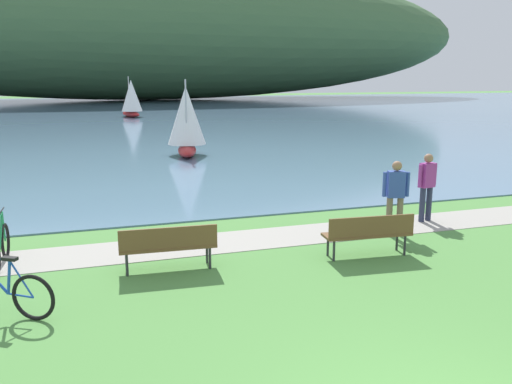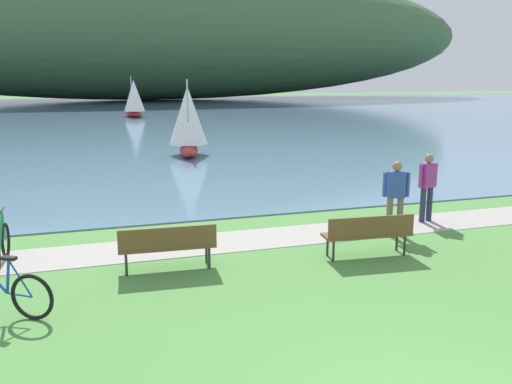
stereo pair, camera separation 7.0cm
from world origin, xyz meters
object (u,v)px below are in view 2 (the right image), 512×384
object	(u,v)px
park_bench_near_camera	(368,232)
park_bench_further_along	(168,244)
sailboat_toward_hillside	(188,120)
bicycle_beside_path	(1,291)
bicycle_leaning_near_bench	(0,246)
person_at_shoreline	(428,183)
person_on_the_grass	(396,193)
sailboat_nearest_to_shore	(134,98)

from	to	relation	value
park_bench_near_camera	park_bench_further_along	distance (m)	3.97
park_bench_near_camera	sailboat_toward_hillside	bearing A→B (deg)	93.04
park_bench_near_camera	bicycle_beside_path	size ratio (longest dim) A/B	1.19
bicycle_leaning_near_bench	bicycle_beside_path	xyz separation A→B (m)	(0.31, -2.41, 0.00)
park_bench_further_along	person_at_shoreline	world-z (taller)	person_at_shoreline
park_bench_near_camera	bicycle_beside_path	distance (m)	6.69
park_bench_further_along	sailboat_toward_hillside	bearing A→B (deg)	77.73
park_bench_further_along	bicycle_leaning_near_bench	bearing A→B (deg)	158.27
bicycle_leaning_near_bench	sailboat_toward_hillside	bearing A→B (deg)	65.16
person_at_shoreline	park_bench_near_camera	bearing A→B (deg)	-144.07
park_bench_further_along	bicycle_leaning_near_bench	xyz separation A→B (m)	(-3.01, 1.20, -0.12)
person_at_shoreline	bicycle_beside_path	bearing A→B (deg)	-163.74
person_on_the_grass	bicycle_beside_path	bearing A→B (deg)	-166.18
bicycle_leaning_near_bench	sailboat_toward_hillside	size ratio (longest dim) A/B	0.52
park_bench_near_camera	person_at_shoreline	world-z (taller)	person_at_shoreline
bicycle_beside_path	person_on_the_grass	bearing A→B (deg)	13.82
sailboat_toward_hillside	park_bench_near_camera	bearing A→B (deg)	-86.96
park_bench_near_camera	person_on_the_grass	xyz separation A→B (m)	(1.35, 1.20, 0.46)
park_bench_near_camera	sailboat_toward_hillside	world-z (taller)	sailboat_toward_hillside
bicycle_leaning_near_bench	person_on_the_grass	distance (m)	8.33
person_at_shoreline	sailboat_toward_hillside	distance (m)	13.46
bicycle_leaning_near_bench	person_on_the_grass	size ratio (longest dim) A/B	1.04
park_bench_near_camera	person_at_shoreline	distance (m)	3.38
bicycle_beside_path	person_on_the_grass	world-z (taller)	person_on_the_grass
person_on_the_grass	sailboat_toward_hillside	bearing A→B (deg)	98.85
park_bench_further_along	bicycle_leaning_near_bench	size ratio (longest dim) A/B	1.03
park_bench_further_along	person_at_shoreline	size ratio (longest dim) A/B	1.07
park_bench_near_camera	park_bench_further_along	xyz separation A→B (m)	(-3.95, 0.45, 0.00)
person_at_shoreline	person_on_the_grass	xyz separation A→B (m)	(-1.37, -0.76, 0.00)
bicycle_leaning_near_bench	person_at_shoreline	distance (m)	9.69
sailboat_toward_hillside	person_at_shoreline	bearing A→B (deg)	-74.87
park_bench_near_camera	person_at_shoreline	xyz separation A→B (m)	(2.72, 1.97, 0.46)
person_at_shoreline	person_on_the_grass	size ratio (longest dim) A/B	1.00
park_bench_near_camera	park_bench_further_along	bearing A→B (deg)	173.53
person_on_the_grass	sailboat_nearest_to_shore	size ratio (longest dim) A/B	0.49
sailboat_nearest_to_shore	park_bench_further_along	bearing A→B (deg)	-94.43
park_bench_near_camera	park_bench_further_along	size ratio (longest dim) A/B	1.01
park_bench_further_along	sailboat_toward_hillside	world-z (taller)	sailboat_toward_hillside
person_at_shoreline	bicycle_leaning_near_bench	bearing A→B (deg)	-178.09
sailboat_nearest_to_shore	park_bench_near_camera	bearing A→B (deg)	-88.58
park_bench_near_camera	sailboat_nearest_to_shore	xyz separation A→B (m)	(-0.96, 38.94, 1.15)
bicycle_leaning_near_bench	person_on_the_grass	xyz separation A→B (m)	(8.30, -0.44, 0.58)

